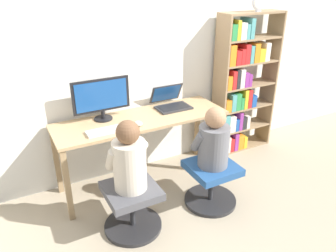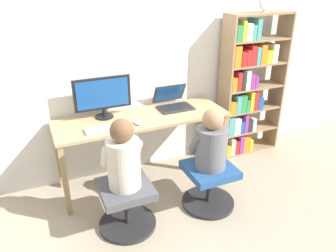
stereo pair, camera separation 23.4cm
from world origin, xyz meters
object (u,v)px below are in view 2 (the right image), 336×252
at_px(person_at_laptop, 211,143).
at_px(desk_clock, 267,2).
at_px(office_chair_right, 209,183).
at_px(person_at_monitor, 123,158).
at_px(bookshelf, 247,89).
at_px(desktop_monitor, 103,96).
at_px(laptop, 173,103).
at_px(office_chair_left, 126,204).
at_px(keyboard, 109,128).

relative_size(person_at_laptop, desk_clock, 2.83).
relative_size(office_chair_right, person_at_monitor, 0.83).
bearing_deg(bookshelf, person_at_laptop, -140.66).
bearing_deg(desktop_monitor, desk_clock, -2.46).
distance_m(laptop, desk_clock, 1.48).
height_order(desktop_monitor, laptop, desktop_monitor).
distance_m(office_chair_left, desk_clock, 2.56).
relative_size(office_chair_left, bookshelf, 0.30).
relative_size(person_at_monitor, person_at_laptop, 1.06).
bearing_deg(bookshelf, laptop, -179.94).
height_order(office_chair_left, person_at_monitor, person_at_monitor).
bearing_deg(office_chair_right, laptop, 92.44).
height_order(office_chair_left, desk_clock, desk_clock).
xyz_separation_m(desktop_monitor, person_at_laptop, (0.80, -0.80, -0.31)).
xyz_separation_m(keyboard, bookshelf, (1.77, 0.27, 0.07)).
bearing_deg(desk_clock, desktop_monitor, 177.54).
height_order(office_chair_right, person_at_laptop, person_at_laptop).
relative_size(office_chair_left, person_at_monitor, 0.83).
distance_m(office_chair_left, person_at_laptop, 0.95).
bearing_deg(person_at_laptop, desk_clock, 34.59).
bearing_deg(desk_clock, office_chair_left, -159.67).
bearing_deg(desk_clock, office_chair_right, -145.26).
relative_size(laptop, desk_clock, 1.77).
relative_size(laptop, person_at_monitor, 0.59).
xyz_separation_m(office_chair_right, bookshelf, (0.94, 0.78, 0.61)).
height_order(desktop_monitor, desk_clock, desk_clock).
bearing_deg(person_at_laptop, keyboard, 148.87).
height_order(keyboard, desk_clock, desk_clock).
distance_m(keyboard, office_chair_left, 0.72).
distance_m(office_chair_left, person_at_monitor, 0.47).
relative_size(person_at_laptop, bookshelf, 0.34).
bearing_deg(person_at_monitor, person_at_laptop, -1.85).
bearing_deg(person_at_laptop, office_chair_right, -90.00).
xyz_separation_m(keyboard, person_at_monitor, (-0.01, -0.47, -0.07)).
bearing_deg(person_at_laptop, bookshelf, 39.34).
xyz_separation_m(desktop_monitor, bookshelf, (1.74, -0.03, -0.15)).
relative_size(desktop_monitor, laptop, 1.56).
height_order(office_chair_left, person_at_laptop, person_at_laptop).
relative_size(keyboard, person_at_monitor, 0.71).
height_order(desktop_monitor, person_at_laptop, desktop_monitor).
bearing_deg(keyboard, office_chair_right, -31.33).
bearing_deg(bookshelf, desk_clock, -28.53).
height_order(office_chair_right, desk_clock, desk_clock).
height_order(office_chair_right, person_at_monitor, person_at_monitor).
bearing_deg(desktop_monitor, laptop, -1.96).
xyz_separation_m(desktop_monitor, desk_clock, (1.84, -0.08, 0.84)).
xyz_separation_m(desktop_monitor, keyboard, (-0.03, -0.30, -0.21)).
bearing_deg(laptop, person_at_monitor, -137.14).
bearing_deg(person_at_monitor, bookshelf, 22.75).
bearing_deg(person_at_monitor, office_chair_right, -2.11).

